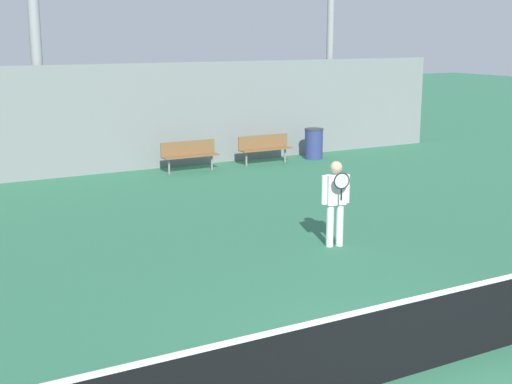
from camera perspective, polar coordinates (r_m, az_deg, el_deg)
ground_plane at (r=9.07m, az=13.32°, el=-13.72°), size 100.00×100.00×0.00m
tennis_net at (r=8.86m, az=13.48°, el=-10.83°), size 12.43×0.09×0.97m
tennis_player at (r=13.48m, az=6.39°, el=-0.50°), size 0.55×0.46×1.64m
bench_courtside_near at (r=22.17m, az=0.70°, el=3.71°), size 1.74×0.40×0.89m
bench_by_gate at (r=21.01m, az=-5.35°, el=3.16°), size 1.72×0.40×0.89m
light_pole_center_back at (r=24.99m, az=6.02°, el=14.97°), size 0.90×0.60×8.32m
trash_bin at (r=23.19m, az=4.64°, el=3.89°), size 0.61×0.61×0.98m
back_fence at (r=20.81m, az=-13.63°, el=5.57°), size 25.20×0.06×3.14m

